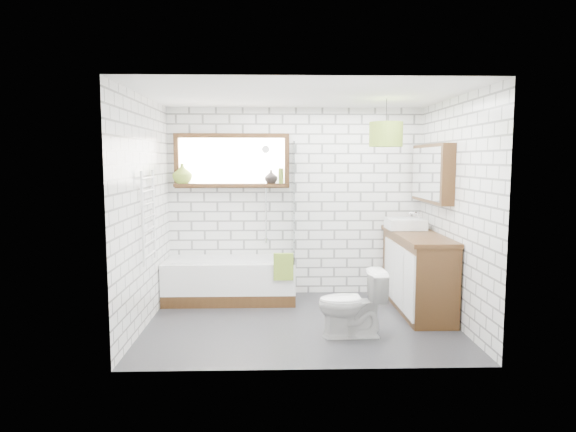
{
  "coord_description": "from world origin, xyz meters",
  "views": [
    {
      "loc": [
        -0.31,
        -5.58,
        1.81
      ],
      "look_at": [
        -0.13,
        0.25,
        1.17
      ],
      "focal_mm": 32.0,
      "sensor_mm": 36.0,
      "label": 1
    }
  ],
  "objects_px": {
    "basin": "(405,224)",
    "toilet": "(351,303)",
    "bathtub": "(230,280)",
    "vanity": "(417,271)",
    "pendant": "(386,134)"
  },
  "relations": [
    {
      "from": "bathtub",
      "to": "basin",
      "type": "distance_m",
      "value": 2.36
    },
    {
      "from": "pendant",
      "to": "bathtub",
      "type": "bearing_deg",
      "value": 159.96
    },
    {
      "from": "toilet",
      "to": "bathtub",
      "type": "bearing_deg",
      "value": -137.94
    },
    {
      "from": "vanity",
      "to": "bathtub",
      "type": "bearing_deg",
      "value": 168.57
    },
    {
      "from": "basin",
      "to": "vanity",
      "type": "bearing_deg",
      "value": -80.72
    },
    {
      "from": "vanity",
      "to": "basin",
      "type": "xyz_separation_m",
      "value": [
        -0.06,
        0.37,
        0.54
      ]
    },
    {
      "from": "vanity",
      "to": "pendant",
      "type": "xyz_separation_m",
      "value": [
        -0.46,
        -0.21,
        1.63
      ]
    },
    {
      "from": "vanity",
      "to": "toilet",
      "type": "height_order",
      "value": "vanity"
    },
    {
      "from": "vanity",
      "to": "pendant",
      "type": "bearing_deg",
      "value": -155.73
    },
    {
      "from": "basin",
      "to": "toilet",
      "type": "height_order",
      "value": "basin"
    },
    {
      "from": "bathtub",
      "to": "pendant",
      "type": "distance_m",
      "value": 2.68
    },
    {
      "from": "basin",
      "to": "pendant",
      "type": "height_order",
      "value": "pendant"
    },
    {
      "from": "vanity",
      "to": "pendant",
      "type": "distance_m",
      "value": 1.71
    },
    {
      "from": "bathtub",
      "to": "pendant",
      "type": "relative_size",
      "value": 4.39
    },
    {
      "from": "basin",
      "to": "toilet",
      "type": "distance_m",
      "value": 1.71
    }
  ]
}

